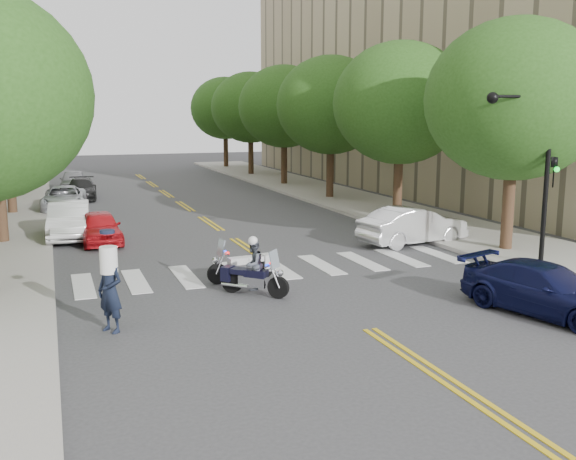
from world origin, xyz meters
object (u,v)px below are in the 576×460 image
motorcycle_police (252,269)px  sedan_blue (546,290)px  motorcycle_parked (246,265)px  officer_standing (110,291)px  convertible (413,226)px

motorcycle_police → sedan_blue: size_ratio=0.38×
motorcycle_parked → sedan_blue: 8.56m
officer_standing → convertible: size_ratio=0.44×
motorcycle_parked → convertible: (7.78, 3.10, 0.26)m
convertible → motorcycle_parked: bearing=102.7°
motorcycle_police → convertible: bearing=165.2°
motorcycle_police → sedan_blue: (6.52, -4.31, -0.11)m
sedan_blue → officer_standing: bearing=149.7°
convertible → sedan_blue: size_ratio=1.01×
motorcycle_police → convertible: motorcycle_police is taller
motorcycle_parked → convertible: convertible is taller
motorcycle_parked → officer_standing: bearing=122.6°
motorcycle_parked → convertible: 8.38m
motorcycle_police → convertible: 9.35m
motorcycle_parked → sedan_blue: bearing=-139.0°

